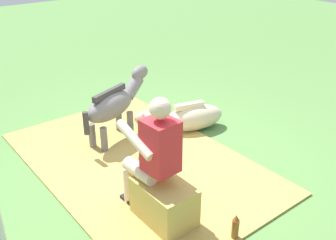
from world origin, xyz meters
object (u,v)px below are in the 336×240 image
(person_seated, at_px, (153,152))
(pony_lying, at_px, (188,118))
(pony_standing, at_px, (115,104))
(soda_bottle, at_px, (235,227))
(hay_bale, at_px, (164,202))

(person_seated, bearing_deg, pony_lying, -51.35)
(pony_standing, xyz_separation_m, pony_lying, (-0.42, -0.93, -0.33))
(pony_standing, relative_size, pony_lying, 0.95)
(person_seated, distance_m, soda_bottle, 1.04)
(hay_bale, bearing_deg, person_seated, 1.86)
(pony_standing, bearing_deg, pony_lying, -114.32)
(hay_bale, xyz_separation_m, person_seated, (0.16, 0.01, 0.50))
(hay_bale, distance_m, pony_lying, 1.97)
(hay_bale, height_order, pony_lying, hay_bale)
(person_seated, relative_size, pony_standing, 1.01)
(person_seated, distance_m, pony_standing, 1.69)
(pony_lying, bearing_deg, person_seated, 128.65)
(hay_bale, xyz_separation_m, pony_lying, (1.33, -1.46, -0.02))
(hay_bale, bearing_deg, pony_standing, -16.75)
(person_seated, bearing_deg, pony_standing, -18.50)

